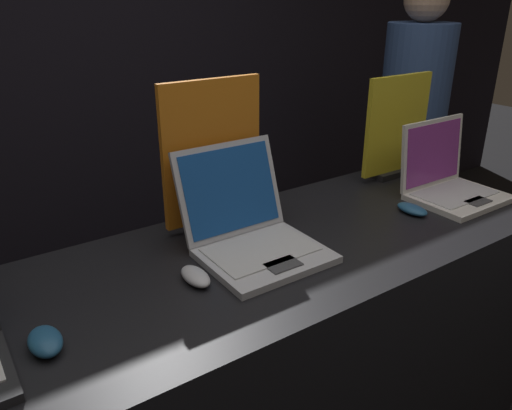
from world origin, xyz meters
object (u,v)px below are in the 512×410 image
mouse_front (45,341)px  promo_stand_middle (213,159)px  mouse_back (412,209)px  person_bystander (408,151)px  laptop_middle (251,229)px  laptop_back (448,180)px  promo_stand_back (396,130)px  mouse_middle (195,276)px

mouse_front → promo_stand_middle: bearing=28.9°
mouse_back → person_bystander: 1.00m
mouse_front → laptop_middle: laptop_middle is taller
laptop_middle → laptop_back: bearing=-4.4°
mouse_front → laptop_middle: bearing=11.6°
promo_stand_middle → mouse_back: (0.58, -0.30, -0.20)m
mouse_front → laptop_back: size_ratio=0.34×
mouse_back → promo_stand_back: (0.22, 0.29, 0.17)m
promo_stand_back → person_bystander: (0.54, 0.36, -0.27)m
mouse_middle → laptop_back: 1.02m
mouse_front → mouse_back: bearing=1.4°
mouse_front → laptop_middle: 0.60m
laptop_back → mouse_back: bearing=-172.1°
laptop_back → promo_stand_back: promo_stand_back is taller
promo_stand_back → mouse_front: bearing=-167.2°
mouse_back → mouse_middle: bearing=178.0°
laptop_middle → mouse_back: laptop_middle is taller
person_bystander → mouse_middle: bearing=-158.5°
laptop_middle → mouse_back: (0.58, -0.09, -0.05)m
mouse_middle → mouse_back: mouse_middle is taller
mouse_back → mouse_front: bearing=-178.6°
promo_stand_middle → mouse_back: size_ratio=3.99×
mouse_front → person_bystander: 2.05m
promo_stand_middle → mouse_back: promo_stand_middle is taller
promo_stand_middle → mouse_middle: bearing=-128.2°
person_bystander → laptop_back: bearing=-131.4°
person_bystander → mouse_front: bearing=-160.9°
mouse_front → laptop_back: 1.40m
promo_stand_back → person_bystander: person_bystander is taller
laptop_middle → person_bystander: person_bystander is taller
laptop_middle → mouse_back: size_ratio=3.22×
laptop_back → promo_stand_back: bearing=90.0°
mouse_back → laptop_middle: bearing=171.0°
laptop_middle → promo_stand_back: promo_stand_back is taller
mouse_middle → promo_stand_back: size_ratio=0.29×
mouse_front → person_bystander: person_bystander is taller
mouse_back → promo_stand_back: size_ratio=0.29×
laptop_middle → mouse_front: bearing=-168.4°
laptop_middle → promo_stand_middle: size_ratio=0.81×
mouse_middle → promo_stand_middle: 0.40m
mouse_middle → promo_stand_back: bearing=14.3°
mouse_back → person_bystander: person_bystander is taller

